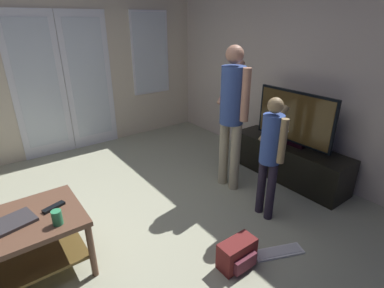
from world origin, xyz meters
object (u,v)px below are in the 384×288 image
at_px(flat_screen_tv, 294,118).
at_px(loose_keyboard, 278,252).
at_px(coffee_table, 22,238).
at_px(person_child, 271,149).
at_px(laptop_closed, 10,224).
at_px(tv_stand, 289,161).
at_px(person_adult, 232,107).
at_px(cup_near_edge, 57,218).
at_px(backpack, 238,254).
at_px(tv_remote_black, 54,207).

bearing_deg(flat_screen_tv, loose_keyboard, -145.71).
height_order(coffee_table, loose_keyboard, coffee_table).
distance_m(coffee_table, person_child, 2.19).
height_order(loose_keyboard, laptop_closed, laptop_closed).
bearing_deg(loose_keyboard, tv_stand, 34.13).
xyz_separation_m(coffee_table, person_adult, (2.20, 0.09, 0.60)).
relative_size(person_child, cup_near_edge, 11.14).
bearing_deg(backpack, cup_near_edge, 148.83).
bearing_deg(loose_keyboard, coffee_table, 150.22).
distance_m(coffee_table, tv_remote_black, 0.30).
relative_size(backpack, cup_near_edge, 2.87).
distance_m(flat_screen_tv, tv_remote_black, 2.69).
distance_m(loose_keyboard, tv_remote_black, 1.89).
height_order(tv_stand, flat_screen_tv, flat_screen_tv).
distance_m(backpack, cup_near_edge, 1.41).
bearing_deg(flat_screen_tv, backpack, -156.47).
xyz_separation_m(coffee_table, backpack, (1.37, -0.89, -0.26)).
distance_m(cup_near_edge, tv_remote_black, 0.22).
xyz_separation_m(laptop_closed, tv_remote_black, (0.30, 0.02, -0.00)).
relative_size(backpack, loose_keyboard, 0.70).
bearing_deg(cup_near_edge, laptop_closed, 145.13).
bearing_deg(laptop_closed, person_adult, -10.17).
height_order(flat_screen_tv, loose_keyboard, flat_screen_tv).
bearing_deg(person_child, person_adult, 80.64).
xyz_separation_m(person_adult, laptop_closed, (-2.24, -0.10, -0.45)).
bearing_deg(cup_near_edge, person_child, -10.98).
height_order(loose_keyboard, tv_remote_black, tv_remote_black).
height_order(tv_stand, cup_near_edge, cup_near_edge).
xyz_separation_m(flat_screen_tv, person_child, (-0.83, -0.35, -0.05)).
xyz_separation_m(flat_screen_tv, backpack, (-1.55, -0.68, -0.67)).
bearing_deg(coffee_table, person_child, -14.96).
xyz_separation_m(flat_screen_tv, loose_keyboard, (-1.17, -0.79, -0.78)).
distance_m(backpack, laptop_closed, 1.72).
bearing_deg(person_adult, backpack, -130.09).
bearing_deg(laptop_closed, loose_keyboard, -41.73).
relative_size(person_child, laptop_closed, 3.86).
height_order(coffee_table, person_child, person_child).
distance_m(coffee_table, person_adult, 2.28).
relative_size(flat_screen_tv, loose_keyboard, 2.21).
height_order(person_child, loose_keyboard, person_child).
xyz_separation_m(person_child, loose_keyboard, (-0.33, -0.45, -0.73)).
xyz_separation_m(tv_stand, laptop_closed, (-2.97, 0.21, 0.30)).
height_order(tv_stand, laptop_closed, laptop_closed).
xyz_separation_m(coffee_table, tv_stand, (2.93, -0.22, -0.15)).
distance_m(person_child, laptop_closed, 2.22).
height_order(person_adult, loose_keyboard, person_adult).
xyz_separation_m(laptop_closed, cup_near_edge, (0.28, -0.19, 0.04)).
bearing_deg(backpack, loose_keyboard, -17.20).
bearing_deg(cup_near_edge, tv_stand, -0.35).
xyz_separation_m(person_child, laptop_closed, (-2.14, 0.55, -0.21)).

